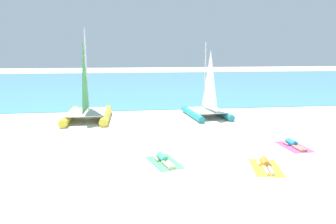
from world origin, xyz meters
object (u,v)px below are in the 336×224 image
object	(u,v)px
sunbather_left	(164,159)
sunbather_middle	(266,164)
towel_left	(164,162)
towel_middle	(266,168)
sunbather_right	(293,144)
sailboat_teal	(207,106)
towel_right	(294,147)
sailboat_yellow	(87,107)

from	to	relation	value
sunbather_left	sunbather_middle	distance (m)	4.18
towel_left	towel_middle	xyz separation A→B (m)	(4.01, -1.09, 0.00)
towel_left	sunbather_right	world-z (taller)	sunbather_right
towel_left	sunbather_right	bearing A→B (deg)	11.93
sailboat_teal	sunbather_middle	distance (m)	9.54
towel_middle	sunbather_right	distance (m)	3.54
towel_right	towel_left	bearing A→B (deg)	-168.63
sailboat_yellow	sunbather_right	bearing A→B (deg)	-33.27
sailboat_yellow	towel_left	distance (m)	9.55
sunbather_left	sailboat_teal	bearing A→B (deg)	48.23
towel_middle	sunbather_middle	xyz separation A→B (m)	(0.01, 0.07, 0.13)
towel_right	sunbather_middle	bearing A→B (deg)	-137.25
towel_right	towel_middle	bearing A→B (deg)	-136.63
sunbather_middle	towel_right	xyz separation A→B (m)	(2.53, 2.34, -0.13)
sailboat_teal	towel_right	bearing A→B (deg)	-77.52
sunbather_left	sunbather_right	distance (m)	6.69
towel_left	sunbather_left	xyz separation A→B (m)	(-0.02, 0.06, 0.13)
sunbather_left	towel_left	bearing A→B (deg)	-90.00
towel_middle	sunbather_middle	world-z (taller)	sunbather_middle
sailboat_teal	sunbather_left	world-z (taller)	sailboat_teal
sunbather_left	sunbather_right	world-z (taller)	same
towel_right	sailboat_yellow	bearing A→B (deg)	146.39
towel_middle	towel_right	size ratio (longest dim) A/B	1.00
sunbather_middle	towel_right	distance (m)	3.45
sunbather_right	sunbather_left	bearing A→B (deg)	-172.19
sunbather_left	towel_right	size ratio (longest dim) A/B	0.81
sailboat_yellow	sunbather_middle	xyz separation A→B (m)	(8.28, -9.52, -0.77)
sunbather_left	towel_middle	bearing A→B (deg)	-32.29
sunbather_left	sunbather_middle	bearing A→B (deg)	-31.38
sunbather_left	towel_right	distance (m)	6.69
sunbather_left	sunbather_middle	size ratio (longest dim) A/B	0.99
sunbather_left	towel_middle	size ratio (longest dim) A/B	0.81
sailboat_yellow	sunbather_left	distance (m)	9.48
sailboat_yellow	sunbather_left	bearing A→B (deg)	-63.19
towel_right	sunbather_left	bearing A→B (deg)	-169.20
sailboat_teal	towel_right	world-z (taller)	sailboat_teal
sailboat_yellow	sailboat_teal	world-z (taller)	sailboat_yellow
sunbather_middle	towel_middle	bearing A→B (deg)	-90.00
sailboat_teal	sunbather_middle	world-z (taller)	sailboat_teal
sailboat_yellow	sunbather_right	world-z (taller)	sailboat_yellow
sunbather_right	sunbather_middle	bearing A→B (deg)	-139.96
sunbather_middle	sunbather_left	bearing A→B (deg)	177.44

